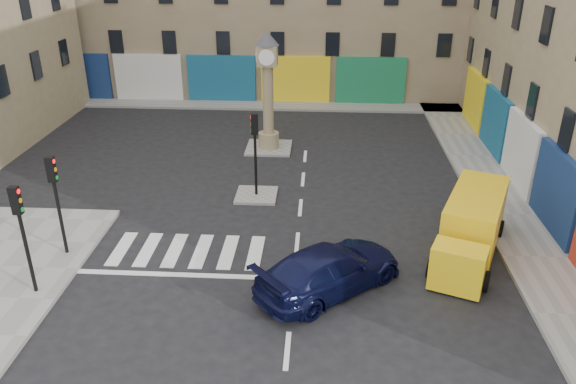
# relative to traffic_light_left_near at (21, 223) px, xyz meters

# --- Properties ---
(ground) EXTENTS (120.00, 120.00, 0.00)m
(ground) POSITION_rel_traffic_light_left_near_xyz_m (8.30, -0.20, -2.62)
(ground) COLOR black
(ground) RESTS_ON ground
(sidewalk_right) EXTENTS (2.60, 30.00, 0.15)m
(sidewalk_right) POSITION_rel_traffic_light_left_near_xyz_m (17.00, 9.80, -2.55)
(sidewalk_right) COLOR gray
(sidewalk_right) RESTS_ON ground
(sidewalk_far) EXTENTS (32.00, 2.40, 0.15)m
(sidewalk_far) POSITION_rel_traffic_light_left_near_xyz_m (4.30, 22.00, -2.55)
(sidewalk_far) COLOR gray
(sidewalk_far) RESTS_ON ground
(island_near) EXTENTS (1.80, 1.80, 0.12)m
(island_near) POSITION_rel_traffic_light_left_near_xyz_m (6.30, 7.80, -2.56)
(island_near) COLOR gray
(island_near) RESTS_ON ground
(island_far) EXTENTS (2.40, 2.40, 0.12)m
(island_far) POSITION_rel_traffic_light_left_near_xyz_m (6.30, 13.80, -2.56)
(island_far) COLOR gray
(island_far) RESTS_ON ground
(traffic_light_left_near) EXTENTS (0.28, 0.22, 3.70)m
(traffic_light_left_near) POSITION_rel_traffic_light_left_near_xyz_m (0.00, 0.00, 0.00)
(traffic_light_left_near) COLOR black
(traffic_light_left_near) RESTS_ON sidewalk_left
(traffic_light_left_far) EXTENTS (0.28, 0.22, 3.70)m
(traffic_light_left_far) POSITION_rel_traffic_light_left_near_xyz_m (0.00, 2.40, 0.00)
(traffic_light_left_far) COLOR black
(traffic_light_left_far) RESTS_ON sidewalk_left
(traffic_light_island) EXTENTS (0.28, 0.22, 3.70)m
(traffic_light_island) POSITION_rel_traffic_light_left_near_xyz_m (6.30, 7.80, -0.03)
(traffic_light_island) COLOR black
(traffic_light_island) RESTS_ON island_near
(clock_pillar) EXTENTS (1.20, 1.20, 6.10)m
(clock_pillar) POSITION_rel_traffic_light_left_near_xyz_m (6.30, 13.80, 0.93)
(clock_pillar) COLOR #9B8865
(clock_pillar) RESTS_ON island_far
(navy_sedan) EXTENTS (5.38, 5.08, 1.53)m
(navy_sedan) POSITION_rel_traffic_light_left_near_xyz_m (9.49, 0.89, -1.86)
(navy_sedan) COLOR black
(navy_sedan) RESTS_ON ground
(yellow_van) EXTENTS (3.79, 6.08, 2.13)m
(yellow_van) POSITION_rel_traffic_light_left_near_xyz_m (14.60, 3.54, -1.56)
(yellow_van) COLOR yellow
(yellow_van) RESTS_ON ground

